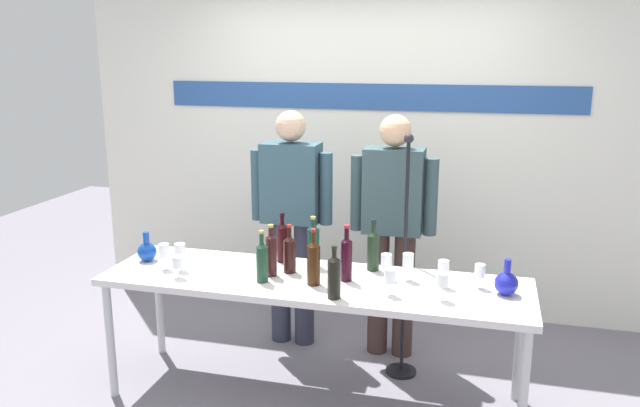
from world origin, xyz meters
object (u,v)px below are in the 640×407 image
display_table (313,288)px  wine_bottle_7 (271,253)px  wine_bottle_5 (313,244)px  wine_glass_right_0 (390,277)px  presenter_left (292,214)px  wine_glass_right_2 (443,268)px  wine_glass_right_4 (443,281)px  wine_bottle_1 (346,257)px  wine_bottle_4 (334,276)px  wine_bottle_3 (314,261)px  microphone_stand (403,297)px  wine_bottle_0 (290,253)px  wine_bottle_8 (373,249)px  wine_bottle_6 (282,241)px  presenter_right (393,222)px  wine_glass_left_1 (180,251)px  wine_glass_right_5 (480,271)px  wine_bottle_2 (262,261)px  decanter_blue_right (506,283)px  wine_glass_left_0 (164,251)px  wine_glass_right_1 (408,262)px  decanter_blue_left (147,251)px  wine_glass_right_3 (386,262)px

display_table → wine_bottle_7: 0.32m
wine_bottle_5 → wine_glass_right_0: bearing=-33.6°
presenter_left → wine_glass_right_2: presenter_left is taller
wine_bottle_5 → wine_glass_right_4: wine_bottle_5 is taller
wine_bottle_1 → wine_bottle_4: wine_bottle_1 is taller
wine_bottle_3 → microphone_stand: 0.79m
wine_bottle_0 → wine_bottle_8: size_ratio=0.94×
presenter_left → wine_bottle_6: bearing=-79.7°
presenter_right → wine_bottle_3: presenter_right is taller
presenter_left → wine_bottle_5: presenter_left is taller
wine_glass_left_1 → wine_glass_right_5: 1.76m
presenter_left → wine_bottle_0: size_ratio=5.63×
wine_bottle_2 → wine_bottle_3: (0.30, 0.03, 0.01)m
decanter_blue_right → wine_glass_left_0: (-2.00, -0.11, 0.05)m
wine_bottle_2 → wine_glass_right_2: wine_bottle_2 is taller
wine_bottle_3 → wine_bottle_8: bearing=49.3°
wine_bottle_4 → wine_glass_right_4: 0.58m
presenter_left → microphone_stand: 0.97m
display_table → microphone_stand: microphone_stand is taller
wine_glass_right_0 → wine_bottle_6: bearing=152.4°
decanter_blue_right → presenter_left: bearing=155.1°
display_table → wine_bottle_0: size_ratio=8.42×
presenter_right → wine_glass_left_1: bearing=-146.5°
display_table → wine_glass_right_1: 0.57m
presenter_right → wine_glass_right_4: (0.40, -0.84, -0.07)m
wine_glass_left_1 → wine_glass_right_2: 1.56m
wine_bottle_1 → wine_bottle_6: (-0.46, 0.23, -0.01)m
display_table → decanter_blue_right: (1.08, 0.04, 0.13)m
wine_bottle_4 → wine_bottle_2: bearing=163.8°
wine_bottle_7 → wine_glass_left_0: 0.67m
decanter_blue_left → wine_glass_right_3: (1.51, 0.07, 0.04)m
wine_bottle_1 → wine_glass_right_4: size_ratio=2.20×
wine_glass_right_1 → microphone_stand: size_ratio=0.10×
wine_bottle_2 → microphone_stand: size_ratio=0.19×
wine_bottle_7 → wine_glass_right_2: size_ratio=1.99×
wine_glass_right_5 → microphone_stand: bearing=143.8°
wine_glass_right_3 → wine_bottle_7: bearing=-170.0°
wine_glass_left_1 → wine_glass_right_5: size_ratio=1.21×
wine_glass_right_1 → wine_bottle_3: bearing=-158.5°
decanter_blue_right → wine_glass_right_5: size_ratio=1.45×
wine_glass_right_4 → decanter_blue_right: bearing=27.6°
wine_bottle_4 → wine_glass_right_0: size_ratio=1.96×
wine_bottle_3 → wine_bottle_4: wine_bottle_3 is taller
wine_bottle_5 → wine_glass_right_3: size_ratio=2.09×
wine_bottle_0 → wine_bottle_5: size_ratio=0.94×
presenter_left → wine_glass_right_3: presenter_left is taller
wine_bottle_4 → wine_glass_left_0: size_ratio=1.82×
wine_bottle_6 → wine_glass_right_1: (0.81, -0.13, -0.02)m
display_table → wine_glass_right_3: bearing=14.9°
presenter_right → wine_glass_left_1: presenter_right is taller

